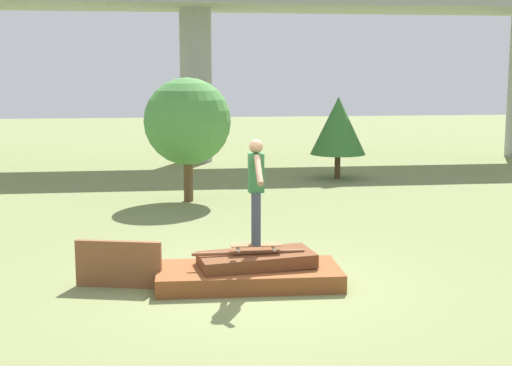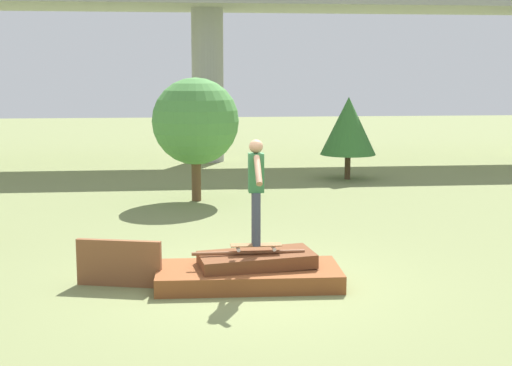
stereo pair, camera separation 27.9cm
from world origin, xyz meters
The scene contains 8 objects.
ground_plane centered at (0.00, 0.00, 0.00)m, with size 80.00×80.00×0.00m, color olive.
scrap_pile centered at (0.03, 0.01, 0.19)m, with size 2.73×1.29×0.51m.
scrap_plank_loose centered at (-1.89, 0.13, 0.35)m, with size 1.25×0.40×0.69m.
skateboard centered at (0.11, 0.02, 0.59)m, with size 0.75×0.20×0.09m.
skater centered at (0.11, 0.02, 1.49)m, with size 0.22×1.15×1.55m.
highway_overpass centered at (0.00, 14.95, 5.11)m, with size 44.00×3.74×5.89m.
tree_behind_left centered at (3.89, 10.19, 1.56)m, with size 1.62×1.62×2.41m.
tree_behind_right centered at (-0.60, 7.09, 1.93)m, with size 2.09×2.09×2.99m.
Camera 2 is at (-0.96, -10.13, 3.10)m, focal length 50.00 mm.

